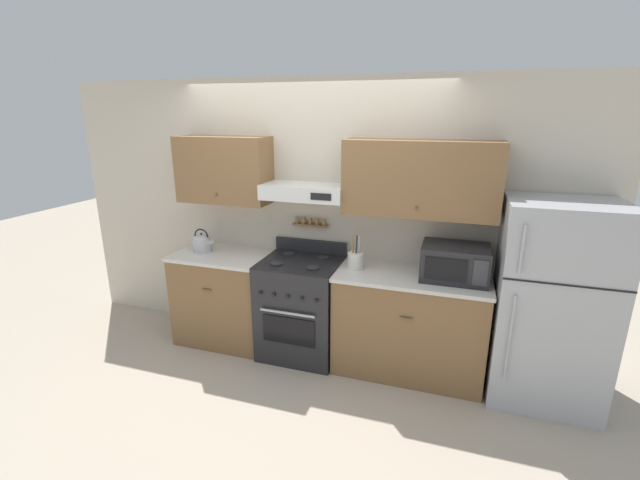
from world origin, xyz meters
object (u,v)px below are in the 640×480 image
object	(u,v)px
microwave	(455,262)
refrigerator	(551,304)
tea_kettle	(202,243)
stove_range	(301,307)
utensil_crock	(355,260)

from	to	relation	value
microwave	refrigerator	bearing A→B (deg)	-3.76
refrigerator	tea_kettle	world-z (taller)	refrigerator
tea_kettle	microwave	xyz separation A→B (m)	(2.38, 0.02, 0.05)
tea_kettle	microwave	size ratio (longest dim) A/B	0.44
stove_range	microwave	bearing A→B (deg)	1.20
stove_range	tea_kettle	world-z (taller)	tea_kettle
tea_kettle	microwave	world-z (taller)	microwave
stove_range	refrigerator	size ratio (longest dim) A/B	0.65
tea_kettle	stove_range	bearing A→B (deg)	-0.57
tea_kettle	microwave	distance (m)	2.38
refrigerator	tea_kettle	xyz separation A→B (m)	(-3.12, 0.03, 0.20)
tea_kettle	microwave	bearing A→B (deg)	0.43
tea_kettle	utensil_crock	world-z (taller)	utensil_crock
refrigerator	stove_range	bearing A→B (deg)	179.44
microwave	tea_kettle	bearing A→B (deg)	-179.57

